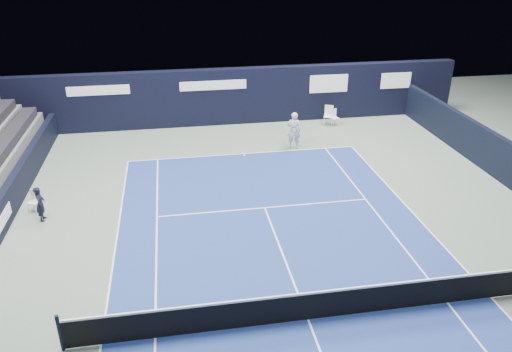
{
  "coord_description": "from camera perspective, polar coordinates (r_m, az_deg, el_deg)",
  "views": [
    {
      "loc": [
        -3.21,
        -10.22,
        9.39
      ],
      "look_at": [
        -0.31,
        6.6,
        1.3
      ],
      "focal_mm": 35.0,
      "sensor_mm": 36.0,
      "label": 1
    }
  ],
  "objects": [
    {
      "name": "court_surface",
      "position": [
        14.25,
        5.98,
        -16.04
      ],
      "size": [
        10.97,
        23.77,
        0.01
      ],
      "primitive_type": "cube",
      "color": "navy",
      "rests_on": "ground"
    },
    {
      "name": "line_judge_chair",
      "position": [
        20.75,
        -24.0,
        -2.45
      ],
      "size": [
        0.48,
        0.47,
        0.84
      ],
      "rotation": [
        0.0,
        0.0,
        -0.4
      ],
      "color": "silver",
      "rests_on": "ground"
    },
    {
      "name": "court_markings",
      "position": [
        14.24,
        5.98,
        -16.02
      ],
      "size": [
        11.03,
        23.83,
        0.0
      ],
      "color": "white",
      "rests_on": "court_surface"
    },
    {
      "name": "tennis_player",
      "position": [
        24.68,
        4.35,
        5.23
      ],
      "size": [
        0.78,
        0.93,
        1.85
      ],
      "color": "silver",
      "rests_on": "ground"
    },
    {
      "name": "back_sponsor_wall",
      "position": [
        28.03,
        -2.85,
        9.09
      ],
      "size": [
        26.0,
        0.63,
        3.1
      ],
      "color": "black",
      "rests_on": "ground"
    },
    {
      "name": "folding_chair_back_a",
      "position": [
        28.34,
        8.32,
        7.27
      ],
      "size": [
        0.61,
        0.63,
        1.08
      ],
      "rotation": [
        0.0,
        0.0,
        -0.38
      ],
      "color": "white",
      "rests_on": "ground"
    },
    {
      "name": "line_judge",
      "position": [
        19.87,
        -23.42,
        -2.92
      ],
      "size": [
        0.34,
        0.51,
        1.35
      ],
      "primitive_type": "imported",
      "rotation": [
        0.0,
        0.0,
        1.61
      ],
      "color": "black",
      "rests_on": "ground"
    },
    {
      "name": "folding_chair_back_b",
      "position": [
        28.32,
        8.91,
        6.79
      ],
      "size": [
        0.49,
        0.48,
        0.91
      ],
      "rotation": [
        0.0,
        0.0,
        0.27
      ],
      "color": "white",
      "rests_on": "ground"
    },
    {
      "name": "tennis_net",
      "position": [
        13.92,
        6.07,
        -14.48
      ],
      "size": [
        12.9,
        0.1,
        1.1
      ],
      "color": "black",
      "rests_on": "ground"
    },
    {
      "name": "ground",
      "position": [
        15.74,
        4.03,
        -11.34
      ],
      "size": [
        48.0,
        48.0,
        0.0
      ],
      "primitive_type": "plane",
      "color": "slate",
      "rests_on": "ground"
    }
  ]
}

